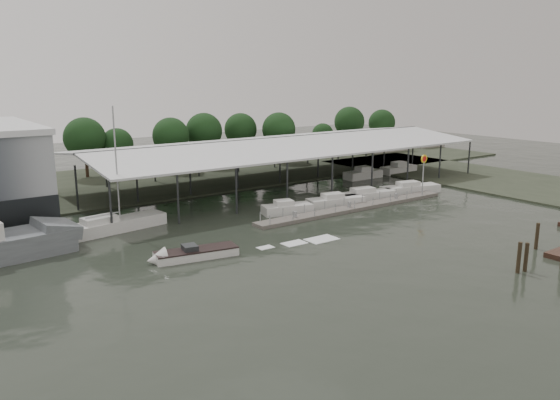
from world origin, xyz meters
TOP-DOWN VIEW (x-y plane):
  - ground at (0.00, 0.00)m, footprint 200.00×200.00m
  - land_strip_far at (0.00, 42.00)m, footprint 140.00×30.00m
  - land_strip_east at (45.00, 10.00)m, footprint 20.00×60.00m
  - covered_boat_shed at (17.00, 28.00)m, footprint 58.24×24.00m
  - floating_dock at (15.00, 10.00)m, footprint 28.00×2.00m
  - shell_fuel_sign at (27.00, 9.99)m, footprint 1.10×0.18m
  - distant_commercial_buildings at (59.03, 44.69)m, footprint 22.00×8.00m
  - white_sailboat at (-11.43, 17.64)m, footprint 10.82×4.14m
  - speedboat_underway at (-9.21, 5.24)m, footprint 18.77×5.15m
  - moored_cruiser_0 at (7.15, 13.11)m, footprint 6.10×3.60m
  - moored_cruiser_1 at (14.18, 12.67)m, footprint 7.47×3.63m
  - moored_cruiser_2 at (19.47, 12.93)m, footprint 8.66×3.58m
  - moored_cruiser_3 at (27.40, 12.41)m, footprint 8.69×4.16m
  - mooring_pilings at (13.73, -15.04)m, footprint 7.43×8.76m
  - horizon_tree_line at (23.68, 47.66)m, footprint 68.34×11.00m

SIDE VIEW (x-z plane):
  - ground at x=0.00m, z-range 0.00..0.00m
  - land_strip_far at x=0.00m, z-range -0.05..0.25m
  - land_strip_east at x=45.00m, z-range -0.05..0.25m
  - floating_dock at x=15.00m, z-range -0.50..0.90m
  - speedboat_underway at x=-9.21m, z-range -0.61..1.39m
  - moored_cruiser_0 at x=7.15m, z-range -0.24..1.46m
  - moored_cruiser_1 at x=14.18m, z-range -0.24..1.46m
  - moored_cruiser_3 at x=27.40m, z-range -0.24..1.46m
  - moored_cruiser_2 at x=19.47m, z-range -0.24..1.46m
  - white_sailboat at x=-11.43m, z-range -5.76..7.05m
  - mooring_pilings at x=13.73m, z-range -0.75..2.72m
  - distant_commercial_buildings at x=59.03m, z-range -0.16..3.84m
  - shell_fuel_sign at x=27.00m, z-range 1.15..6.70m
  - horizon_tree_line at x=23.68m, z-range 1.20..10.62m
  - covered_boat_shed at x=17.00m, z-range 2.65..9.61m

